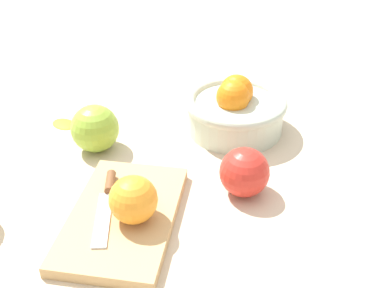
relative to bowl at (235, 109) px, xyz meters
name	(u,v)px	position (x,y,z in m)	size (l,w,h in m)	color
ground_plane	(131,161)	(0.14, -0.15, -0.04)	(2.40, 2.40, 0.00)	beige
bowl	(235,109)	(0.00, 0.00, 0.00)	(0.19, 0.19, 0.10)	beige
cutting_board	(123,217)	(0.29, -0.12, -0.03)	(0.23, 0.15, 0.02)	tan
orange_on_board	(133,200)	(0.29, -0.09, 0.01)	(0.07, 0.07, 0.07)	orange
knife	(106,197)	(0.27, -0.15, -0.02)	(0.15, 0.06, 0.01)	silver
apple_back_right	(244,172)	(0.18, 0.04, 0.00)	(0.08, 0.08, 0.08)	red
apple_front_center	(95,128)	(0.12, -0.22, 0.00)	(0.08, 0.08, 0.08)	#8EB738
citrus_peel	(64,123)	(0.06, -0.32, -0.04)	(0.05, 0.04, 0.01)	orange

